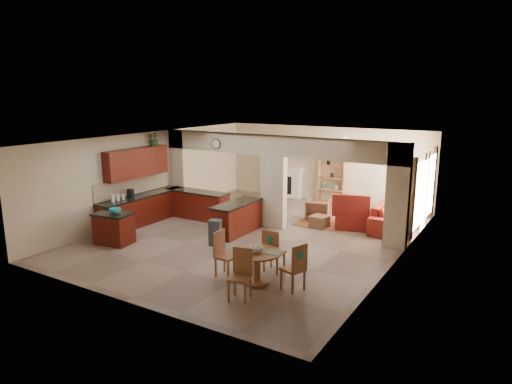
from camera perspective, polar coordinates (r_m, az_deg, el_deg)
The scene contains 39 objects.
floor at distance 13.25m, azimuth 0.03°, elevation -5.40°, with size 10.00×10.00×0.00m, color #856D5C.
ceiling at distance 12.68m, azimuth 0.04°, elevation 6.73°, with size 10.00×10.00×0.00m, color white.
wall_back at distance 17.30m, azimuth 8.65°, elevation 3.45°, with size 8.00×8.00×0.00m, color #C4AC8F.
wall_front at distance 9.13m, azimuth -16.49°, elevation -5.04°, with size 8.00×8.00×0.00m, color #C4AC8F.
wall_left at distance 15.31m, azimuth -12.89°, elevation 2.11°, with size 10.00×10.00×0.00m, color #C4AC8F.
wall_right at distance 11.41m, azimuth 17.51°, elevation -1.64°, with size 10.00×10.00×0.00m, color #C4AC8F.
partition_left_pier at distance 15.84m, azimuth -9.61°, elevation 2.59°, with size 0.60×0.25×2.80m, color #C4AC8F.
partition_center_pier at distance 13.80m, azimuth 2.18°, elevation 0.04°, with size 0.80×0.25×2.20m, color #C4AC8F.
partition_right_pier at distance 12.42m, azimuth 17.29°, elevation -0.50°, with size 0.60×0.25×2.80m, color #C4AC8F.
partition_header at distance 13.57m, azimuth 2.23°, elevation 5.82°, with size 8.00×0.25×0.60m, color #C4AC8F.
kitchen_counter at distance 14.83m, azimuth -11.32°, elevation -1.84°, with size 2.52×3.29×1.48m.
upper_cabinets at distance 14.55m, azimuth -14.66°, elevation 3.57°, with size 0.35×2.40×0.90m, color #3A1106.
peninsula at distance 13.34m, azimuth -2.43°, elevation -3.25°, with size 0.70×1.85×0.91m.
wall_clock at distance 14.52m, azimuth -5.02°, elevation 6.02°, with size 0.34×0.34×0.03m, color #4A3318.
rug at distance 14.53m, azimuth 8.41°, elevation -3.91°, with size 1.60×1.30×0.01m, color brown.
fireplace at distance 17.95m, azimuth 3.64°, elevation 1.34°, with size 1.60×0.35×1.20m.
shelving_unit at distance 17.09m, azimuth 9.44°, elevation 1.61°, with size 1.00×0.32×1.80m, color #955A33.
window_a at distance 13.65m, azimuth 19.67°, elevation -0.40°, with size 0.02×0.90×1.90m, color white.
window_b at distance 15.29m, azimuth 20.99°, elevation 0.82°, with size 0.02×0.90×1.90m, color white.
glazed_door at distance 14.50m, azimuth 20.32°, elevation -0.34°, with size 0.02×0.70×2.10m, color white.
drape_a_left at distance 13.08m, azimuth 18.96°, elevation -0.88°, with size 0.10×0.28×2.30m, color #3A1817.
drape_a_right at distance 14.23m, azimuth 20.02°, elevation 0.08°, with size 0.10×0.28×2.30m, color #3A1817.
drape_b_left at distance 14.72m, azimuth 20.41°, elevation 0.44°, with size 0.10×0.28×2.30m, color #3A1817.
drape_b_right at distance 15.88m, azimuth 21.24°, elevation 1.20°, with size 0.10×0.28×2.30m, color #3A1817.
ceiling_fan at distance 14.76m, azimuth 11.18°, elevation 6.37°, with size 1.00×1.00×0.10m, color white.
kitchen_island at distance 13.02m, azimuth -17.33°, elevation -4.34°, with size 1.08×0.84×0.85m.
teal_bowl at distance 12.84m, azimuth -17.22°, elevation -2.26°, with size 0.30×0.30×0.14m, color teal.
trash_can at distance 12.37m, azimuth -5.12°, elevation -5.20°, with size 0.31×0.26×0.65m, color #2F2F31.
dining_table at distance 9.89m, azimuth 0.13°, elevation -8.75°, with size 1.06×1.06×0.72m.
fruit_bowl at distance 9.72m, azimuth 0.01°, elevation -7.17°, with size 0.28×0.28×0.15m, color #77A322.
sofa at distance 14.48m, azimuth 17.28°, elevation -2.81°, with size 1.06×2.71×0.79m, color maroon.
chaise at distance 14.21m, azimuth 12.19°, elevation -3.54°, with size 1.10×0.90×0.44m, color maroon.
armchair at distance 14.81m, azimuth 7.76°, elevation -2.23°, with size 0.73×0.75×0.68m, color maroon.
ottoman at distance 14.09m, azimuth 7.93°, elevation -3.67°, with size 0.50×0.50×0.36m, color maroon.
plant at distance 15.03m, azimuth -12.59°, elevation 6.50°, with size 0.38×0.33×0.43m, color #245215.
chair_north at distance 10.44m, azimuth 2.07°, elevation -7.19°, with size 0.42×0.43×1.02m.
chair_east at distance 9.55m, azimuth 5.02°, elevation -9.15°, with size 0.54×0.54×1.02m.
chair_south at distance 9.23m, azimuth -1.87°, elevation -9.91°, with size 0.50×0.50×1.02m.
chair_west at distance 10.33m, azimuth -4.14°, elevation -7.43°, with size 0.43×0.42×1.02m.
Camera 1 is at (6.52, -10.80, 4.06)m, focal length 32.00 mm.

